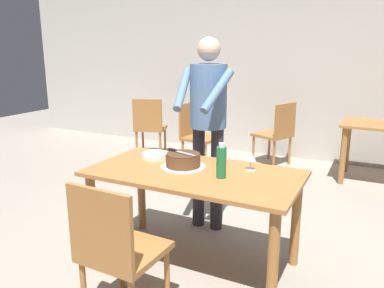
{
  "coord_description": "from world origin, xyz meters",
  "views": [
    {
      "loc": [
        1.18,
        -2.4,
        1.63
      ],
      "look_at": [
        -0.11,
        0.2,
        0.9
      ],
      "focal_mm": 35.88,
      "sensor_mm": 36.0,
      "label": 1
    }
  ],
  "objects_px": {
    "wine_glass_near": "(251,157)",
    "chair_near_side": "(117,248)",
    "main_dining_table": "(194,186)",
    "background_chair_2": "(277,131)",
    "cake_knife": "(176,151)",
    "background_chair_1": "(150,125)",
    "plate_stack": "(155,155)",
    "background_table": "(384,137)",
    "person_cutting_cake": "(208,113)",
    "background_chair_3": "(197,133)",
    "water_bottle": "(221,162)",
    "cake_on_platter": "(183,161)"
  },
  "relations": [
    {
      "from": "wine_glass_near",
      "to": "chair_near_side",
      "type": "height_order",
      "value": "chair_near_side"
    },
    {
      "from": "main_dining_table",
      "to": "background_chair_2",
      "type": "relative_size",
      "value": 1.72
    },
    {
      "from": "cake_knife",
      "to": "background_chair_1",
      "type": "xyz_separation_m",
      "value": [
        -1.76,
        2.36,
        -0.37
      ]
    },
    {
      "from": "plate_stack",
      "to": "background_table",
      "type": "xyz_separation_m",
      "value": [
        1.7,
        2.51,
        -0.19
      ]
    },
    {
      "from": "wine_glass_near",
      "to": "person_cutting_cake",
      "type": "height_order",
      "value": "person_cutting_cake"
    },
    {
      "from": "chair_near_side",
      "to": "background_chair_1",
      "type": "height_order",
      "value": "same"
    },
    {
      "from": "main_dining_table",
      "to": "cake_knife",
      "type": "height_order",
      "value": "cake_knife"
    },
    {
      "from": "background_table",
      "to": "background_chair_3",
      "type": "xyz_separation_m",
      "value": [
        -2.31,
        -0.46,
        -0.09
      ]
    },
    {
      "from": "cake_knife",
      "to": "background_chair_2",
      "type": "distance_m",
      "value": 2.78
    },
    {
      "from": "person_cutting_cake",
      "to": "main_dining_table",
      "type": "bearing_deg",
      "value": -74.75
    },
    {
      "from": "water_bottle",
      "to": "background_table",
      "type": "height_order",
      "value": "water_bottle"
    },
    {
      "from": "background_chair_1",
      "to": "background_chair_2",
      "type": "height_order",
      "value": "same"
    },
    {
      "from": "cake_on_platter",
      "to": "background_chair_1",
      "type": "relative_size",
      "value": 0.38
    },
    {
      "from": "person_cutting_cake",
      "to": "background_chair_2",
      "type": "xyz_separation_m",
      "value": [
        0.08,
        2.21,
        -0.58
      ]
    },
    {
      "from": "wine_glass_near",
      "to": "background_chair_2",
      "type": "height_order",
      "value": "background_chair_2"
    },
    {
      "from": "main_dining_table",
      "to": "water_bottle",
      "type": "height_order",
      "value": "water_bottle"
    },
    {
      "from": "person_cutting_cake",
      "to": "chair_near_side",
      "type": "bearing_deg",
      "value": -88.04
    },
    {
      "from": "plate_stack",
      "to": "water_bottle",
      "type": "height_order",
      "value": "water_bottle"
    },
    {
      "from": "main_dining_table",
      "to": "background_table",
      "type": "distance_m",
      "value": 2.97
    },
    {
      "from": "plate_stack",
      "to": "water_bottle",
      "type": "xyz_separation_m",
      "value": [
        0.68,
        -0.22,
        0.09
      ]
    },
    {
      "from": "person_cutting_cake",
      "to": "background_chair_3",
      "type": "xyz_separation_m",
      "value": [
        -0.89,
        1.61,
        -0.58
      ]
    },
    {
      "from": "chair_near_side",
      "to": "wine_glass_near",
      "type": "bearing_deg",
      "value": 64.11
    },
    {
      "from": "background_chair_2",
      "to": "background_chair_3",
      "type": "xyz_separation_m",
      "value": [
        -0.96,
        -0.59,
        0.0
      ]
    },
    {
      "from": "cake_on_platter",
      "to": "cake_knife",
      "type": "relative_size",
      "value": 1.28
    },
    {
      "from": "main_dining_table",
      "to": "chair_near_side",
      "type": "distance_m",
      "value": 0.81
    },
    {
      "from": "chair_near_side",
      "to": "plate_stack",
      "type": "bearing_deg",
      "value": 108.77
    },
    {
      "from": "cake_on_platter",
      "to": "main_dining_table",
      "type": "bearing_deg",
      "value": -22.08
    },
    {
      "from": "cake_on_platter",
      "to": "chair_near_side",
      "type": "height_order",
      "value": "chair_near_side"
    },
    {
      "from": "chair_near_side",
      "to": "background_chair_2",
      "type": "xyz_separation_m",
      "value": [
        0.03,
        3.61,
        0.0
      ]
    },
    {
      "from": "background_chair_1",
      "to": "chair_near_side",
      "type": "bearing_deg",
      "value": -60.42
    },
    {
      "from": "water_bottle",
      "to": "background_chair_2",
      "type": "bearing_deg",
      "value": 96.44
    },
    {
      "from": "cake_knife",
      "to": "wine_glass_near",
      "type": "xyz_separation_m",
      "value": [
        0.54,
        0.15,
        -0.01
      ]
    },
    {
      "from": "background_chair_3",
      "to": "cake_on_platter",
      "type": "bearing_deg",
      "value": -66.68
    },
    {
      "from": "main_dining_table",
      "to": "background_chair_1",
      "type": "bearing_deg",
      "value": 128.7
    },
    {
      "from": "background_chair_3",
      "to": "chair_near_side",
      "type": "bearing_deg",
      "value": -72.78
    },
    {
      "from": "chair_near_side",
      "to": "person_cutting_cake",
      "type": "bearing_deg",
      "value": 91.96
    },
    {
      "from": "wine_glass_near",
      "to": "background_chair_3",
      "type": "height_order",
      "value": "background_chair_3"
    },
    {
      "from": "cake_knife",
      "to": "background_chair_3",
      "type": "distance_m",
      "value": 2.36
    },
    {
      "from": "chair_near_side",
      "to": "background_chair_3",
      "type": "xyz_separation_m",
      "value": [
        -0.93,
        3.02,
        0.0
      ]
    },
    {
      "from": "person_cutting_cake",
      "to": "background_chair_1",
      "type": "xyz_separation_m",
      "value": [
        -1.77,
        1.8,
        -0.58
      ]
    },
    {
      "from": "cake_knife",
      "to": "background_chair_1",
      "type": "relative_size",
      "value": 0.29
    },
    {
      "from": "person_cutting_cake",
      "to": "chair_near_side",
      "type": "relative_size",
      "value": 1.91
    },
    {
      "from": "main_dining_table",
      "to": "background_chair_2",
      "type": "distance_m",
      "value": 2.83
    },
    {
      "from": "main_dining_table",
      "to": "cake_knife",
      "type": "bearing_deg",
      "value": 159.9
    },
    {
      "from": "cake_knife",
      "to": "background_chair_2",
      "type": "bearing_deg",
      "value": 88.13
    },
    {
      "from": "main_dining_table",
      "to": "background_chair_3",
      "type": "height_order",
      "value": "background_chair_3"
    },
    {
      "from": "wine_glass_near",
      "to": "background_chair_2",
      "type": "bearing_deg",
      "value": 99.87
    },
    {
      "from": "background_chair_1",
      "to": "cake_knife",
      "type": "bearing_deg",
      "value": -53.25
    },
    {
      "from": "cake_on_platter",
      "to": "background_table",
      "type": "relative_size",
      "value": 0.34
    },
    {
      "from": "main_dining_table",
      "to": "cake_on_platter",
      "type": "distance_m",
      "value": 0.21
    }
  ]
}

